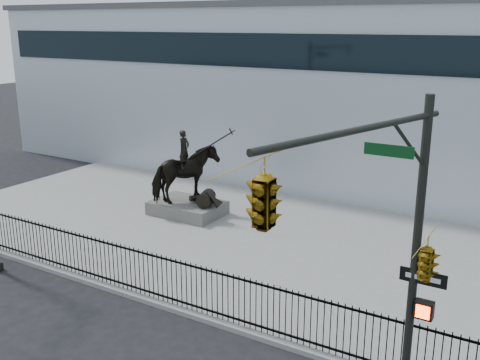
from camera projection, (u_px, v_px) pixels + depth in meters
The scene contains 7 objects.
ground at pixel (151, 328), 15.75m from camera, with size 120.00×120.00×0.00m, color black.
plaza at pixel (270, 245), 21.49m from camera, with size 30.00×12.00×0.15m, color gray.
building at pixel (383, 93), 30.97m from camera, with size 44.00×14.00×9.00m, color silver.
picket_fence at pixel (177, 282), 16.54m from camera, with size 22.10×0.10×1.50m.
statue_plinth at pixel (187, 208), 24.61m from camera, with size 3.06×2.10×0.57m, color #595651.
equestrian_statue at pixel (188, 175), 24.18m from camera, with size 3.92×2.42×3.32m.
traffic_signal_right at pixel (356, 232), 9.55m from camera, with size 2.17×6.86×7.00m.
Camera 1 is at (9.44, -10.67, 8.30)m, focal length 42.00 mm.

